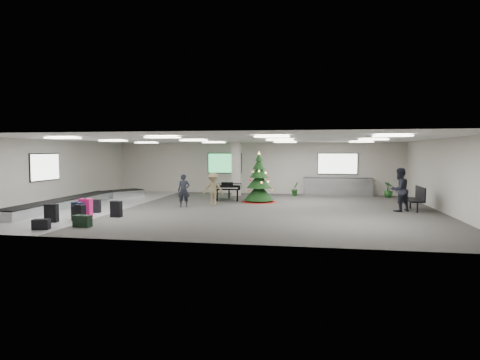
% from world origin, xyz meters
% --- Properties ---
extents(ground, '(18.00, 18.00, 0.00)m').
position_xyz_m(ground, '(0.00, 0.00, 0.00)').
color(ground, '#3C3936').
rests_on(ground, ground).
extents(room_envelope, '(18.02, 14.02, 3.21)m').
position_xyz_m(room_envelope, '(-0.38, 0.67, 2.33)').
color(room_envelope, '#B0A9A1').
rests_on(room_envelope, ground).
extents(baggage_carousel, '(2.28, 9.71, 0.43)m').
position_xyz_m(baggage_carousel, '(-7.84, -0.08, 0.21)').
color(baggage_carousel, silver).
rests_on(baggage_carousel, ground).
extents(service_counter, '(4.05, 0.65, 1.08)m').
position_xyz_m(service_counter, '(5.00, 6.65, 0.55)').
color(service_counter, silver).
rests_on(service_counter, ground).
extents(suitcase_0, '(0.46, 0.35, 0.65)m').
position_xyz_m(suitcase_0, '(-5.16, -4.35, 0.32)').
color(suitcase_0, black).
rests_on(suitcase_0, ground).
extents(suitcase_1, '(0.42, 0.34, 0.59)m').
position_xyz_m(suitcase_1, '(-5.39, -4.24, 0.28)').
color(suitcase_1, black).
rests_on(suitcase_1, ground).
extents(pink_suitcase, '(0.49, 0.29, 0.77)m').
position_xyz_m(pink_suitcase, '(-5.47, -3.43, 0.38)').
color(pink_suitcase, '#EC1E73').
rests_on(pink_suitcase, ground).
extents(suitcase_3, '(0.44, 0.25, 0.67)m').
position_xyz_m(suitcase_3, '(-4.32, -3.13, 0.32)').
color(suitcase_3, black).
rests_on(suitcase_3, ground).
extents(navy_suitcase, '(0.50, 0.39, 0.69)m').
position_xyz_m(navy_suitcase, '(-5.51, -3.94, 0.34)').
color(navy_suitcase, black).
rests_on(navy_suitcase, ground).
extents(suitcase_5, '(0.48, 0.31, 0.70)m').
position_xyz_m(suitcase_5, '(-6.12, -4.66, 0.34)').
color(suitcase_5, black).
rests_on(suitcase_5, ground).
extents(green_duffel, '(0.63, 0.35, 0.42)m').
position_xyz_m(green_duffel, '(-4.49, -5.28, 0.20)').
color(green_duffel, black).
rests_on(green_duffel, ground).
extents(suitcase_8, '(0.43, 0.29, 0.59)m').
position_xyz_m(suitcase_8, '(-5.70, -2.25, 0.29)').
color(suitcase_8, black).
rests_on(suitcase_8, ground).
extents(black_duffel, '(0.59, 0.42, 0.37)m').
position_xyz_m(black_duffel, '(-5.58, -5.99, 0.18)').
color(black_duffel, black).
rests_on(black_duffel, ground).
extents(christmas_tree, '(1.86, 1.86, 2.66)m').
position_xyz_m(christmas_tree, '(0.72, 2.72, 0.91)').
color(christmas_tree, maroon).
rests_on(christmas_tree, ground).
extents(grand_piano, '(1.57, 1.92, 1.01)m').
position_xyz_m(grand_piano, '(-1.04, 3.29, 0.72)').
color(grand_piano, black).
rests_on(grand_piano, ground).
extents(bench, '(0.61, 1.71, 1.08)m').
position_xyz_m(bench, '(8.03, 0.77, 0.61)').
color(bench, black).
rests_on(bench, ground).
extents(traveler_a, '(0.64, 0.49, 1.57)m').
position_xyz_m(traveler_a, '(-2.55, 0.16, 0.78)').
color(traveler_a, black).
rests_on(traveler_a, ground).
extents(traveler_b, '(1.06, 0.64, 1.61)m').
position_xyz_m(traveler_b, '(-1.35, 1.08, 0.80)').
color(traveler_b, '#7C6C4C').
rests_on(traveler_b, ground).
extents(traveler_bench, '(1.17, 1.11, 1.91)m').
position_xyz_m(traveler_bench, '(7.21, 0.40, 0.95)').
color(traveler_bench, black).
rests_on(traveler_bench, ground).
extents(potted_plant_left, '(0.54, 0.59, 0.85)m').
position_xyz_m(potted_plant_left, '(2.48, 5.95, 0.43)').
color(potted_plant_left, '#123918').
rests_on(potted_plant_left, ground).
extents(potted_plant_right, '(0.68, 0.68, 0.89)m').
position_xyz_m(potted_plant_right, '(7.83, 6.15, 0.44)').
color(potted_plant_right, '#123918').
rests_on(potted_plant_right, ground).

